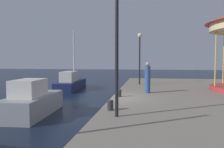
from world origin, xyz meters
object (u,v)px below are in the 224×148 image
object	(u,v)px
sailboat_navy	(71,82)
bollard_center	(110,105)
motorboat_grey	(32,101)
lamp_post_mid_promenade	(140,49)
lamp_post_near_edge	(117,29)
person_near_carousel	(148,78)
bollard_north	(119,93)

from	to	relation	value
sailboat_navy	bollard_center	world-z (taller)	sailboat_navy
motorboat_grey	lamp_post_mid_promenade	bearing A→B (deg)	56.92
lamp_post_near_edge	person_near_carousel	xyz separation A→B (m)	(1.09, 5.77, -2.13)
bollard_north	lamp_post_mid_promenade	bearing A→B (deg)	81.98
motorboat_grey	lamp_post_near_edge	bearing A→B (deg)	-29.39
sailboat_navy	bollard_north	world-z (taller)	sailboat_navy
bollard_center	person_near_carousel	size ratio (longest dim) A/B	0.21
lamp_post_mid_promenade	bollard_north	distance (m)	7.01
lamp_post_near_edge	lamp_post_mid_promenade	xyz separation A→B (m)	(0.47, 10.52, -0.10)
bollard_center	bollard_north	bearing A→B (deg)	90.97
bollard_center	motorboat_grey	bearing A→B (deg)	158.09
lamp_post_mid_promenade	person_near_carousel	bearing A→B (deg)	-82.52
lamp_post_mid_promenade	bollard_north	xyz separation A→B (m)	(-0.90, -6.40, -2.71)
sailboat_navy	person_near_carousel	xyz separation A→B (m)	(7.35, -6.72, 1.02)
lamp_post_near_edge	bollard_north	size ratio (longest dim) A/B	11.04
motorboat_grey	bollard_center	distance (m)	4.64
person_near_carousel	lamp_post_near_edge	bearing A→B (deg)	-100.71
bollard_north	person_near_carousel	xyz separation A→B (m)	(1.52, 1.65, 0.68)
bollard_north	person_near_carousel	distance (m)	2.35
motorboat_grey	bollard_center	size ratio (longest dim) A/B	10.73
bollard_north	person_near_carousel	world-z (taller)	person_near_carousel
lamp_post_near_edge	bollard_north	bearing A→B (deg)	96.00
person_near_carousel	bollard_north	bearing A→B (deg)	-132.72
motorboat_grey	bollard_north	size ratio (longest dim) A/B	10.73
sailboat_navy	person_near_carousel	world-z (taller)	sailboat_navy
motorboat_grey	person_near_carousel	world-z (taller)	person_near_carousel
bollard_center	lamp_post_mid_promenade	bearing A→B (deg)	84.97
motorboat_grey	lamp_post_mid_promenade	distance (m)	9.89
motorboat_grey	bollard_north	distance (m)	4.50
bollard_north	lamp_post_near_edge	bearing A→B (deg)	-84.00
bollard_north	motorboat_grey	bearing A→B (deg)	-160.64
sailboat_navy	motorboat_grey	xyz separation A→B (m)	(1.59, -9.86, 0.03)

